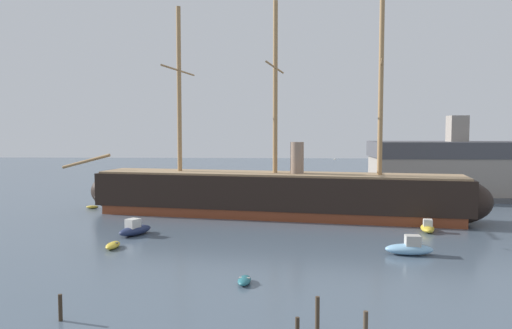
% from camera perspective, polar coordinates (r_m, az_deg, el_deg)
% --- Properties ---
extents(tall_ship, '(63.25, 17.82, 30.63)m').
position_cam_1_polar(tall_ship, '(70.68, 2.23, -3.39)').
color(tall_ship, brown).
rests_on(tall_ship, ground).
extents(dinghy_near_centre, '(1.18, 2.43, 0.56)m').
position_cam_1_polar(dinghy_near_centre, '(40.59, -1.37, -13.35)').
color(dinghy_near_centre, '#236670').
rests_on(dinghy_near_centre, ground).
extents(dinghy_mid_left, '(1.27, 2.81, 0.66)m').
position_cam_1_polar(dinghy_mid_left, '(54.28, -16.33, -9.01)').
color(dinghy_mid_left, gold).
rests_on(dinghy_mid_left, ground).
extents(motorboat_mid_right, '(4.82, 2.27, 1.97)m').
position_cam_1_polar(motorboat_mid_right, '(51.78, 17.46, -9.25)').
color(motorboat_mid_right, '#7FB2D6').
rests_on(motorboat_mid_right, ground).
extents(motorboat_alongside_bow, '(4.04, 5.11, 1.99)m').
position_cam_1_polar(motorboat_alongside_bow, '(60.23, -13.93, -7.33)').
color(motorboat_alongside_bow, '#1E284C').
rests_on(motorboat_alongside_bow, ground).
extents(motorboat_alongside_stern, '(2.29, 4.04, 1.60)m').
position_cam_1_polar(motorboat_alongside_stern, '(63.87, 19.34, -6.92)').
color(motorboat_alongside_stern, gold).
rests_on(motorboat_alongside_stern, ground).
extents(dinghy_far_left, '(2.02, 0.90, 0.48)m').
position_cam_1_polar(dinghy_far_left, '(82.55, -18.52, -4.71)').
color(dinghy_far_left, gold).
rests_on(dinghy_far_left, ground).
extents(motorboat_distant_centre, '(3.01, 4.32, 1.68)m').
position_cam_1_polar(motorboat_distant_centre, '(88.13, 2.34, -3.74)').
color(motorboat_distant_centre, orange).
rests_on(motorboat_distant_centre, ground).
extents(mooring_piling_nearest, '(0.26, 0.26, 1.76)m').
position_cam_1_polar(mooring_piling_nearest, '(35.45, -21.83, -15.21)').
color(mooring_piling_nearest, '#382B1E').
rests_on(mooring_piling_nearest, ground).
extents(mooring_piling_left_pair, '(0.26, 0.26, 1.40)m').
position_cam_1_polar(mooring_piling_left_pair, '(30.47, 4.84, -18.54)').
color(mooring_piling_left_pair, '#382B1E').
rests_on(mooring_piling_left_pair, ground).
extents(mooring_piling_right_pair, '(0.28, 0.28, 2.11)m').
position_cam_1_polar(mooring_piling_right_pair, '(31.89, 7.16, -16.82)').
color(mooring_piling_right_pair, '#423323').
rests_on(mooring_piling_right_pair, ground).
extents(dockside_warehouse_right, '(42.11, 15.44, 15.17)m').
position_cam_1_polar(dockside_warehouse_right, '(99.39, 24.51, -0.55)').
color(dockside_warehouse_right, '#565659').
rests_on(dockside_warehouse_right, ground).
extents(seagull_in_flight, '(0.41, 1.13, 0.13)m').
position_cam_1_polar(seagull_in_flight, '(56.33, 9.18, 0.60)').
color(seagull_in_flight, silver).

